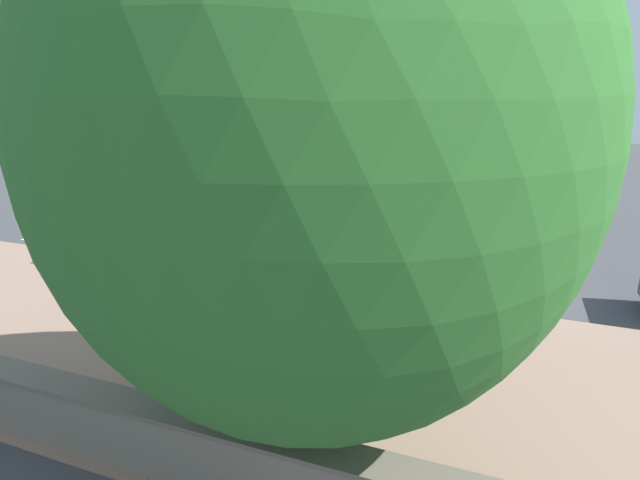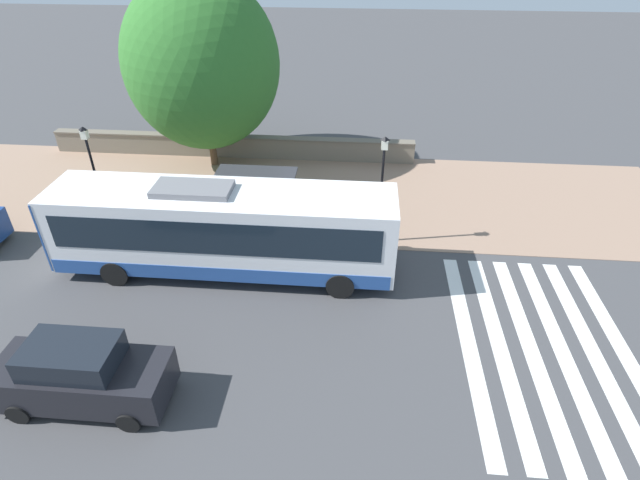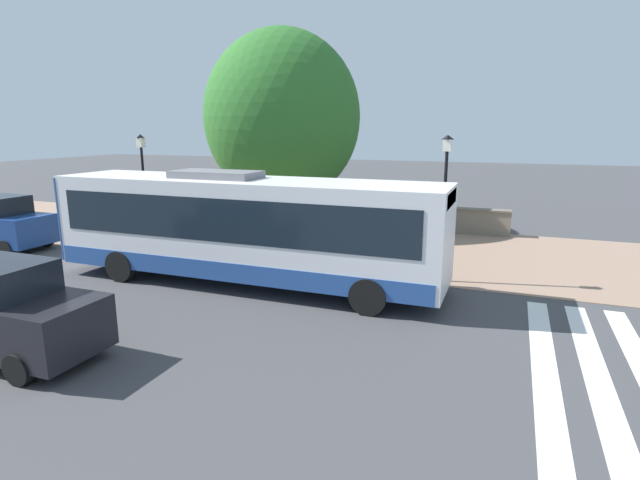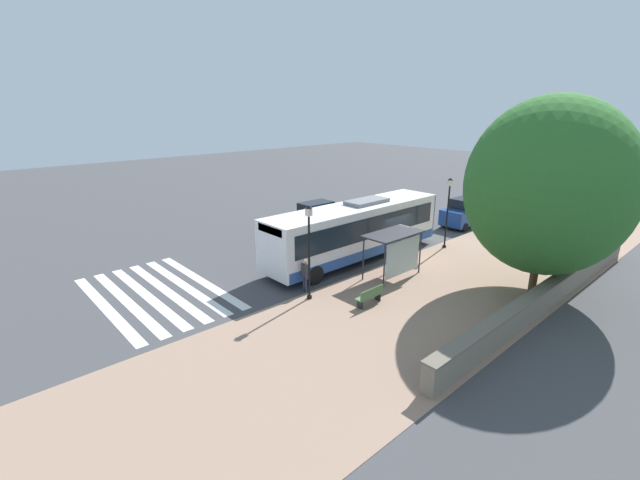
{
  "view_description": "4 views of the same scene",
  "coord_description": "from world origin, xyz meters",
  "views": [
    {
      "loc": [
        -13.96,
        -3.28,
        5.87
      ],
      "look_at": [
        1.76,
        2.68,
        1.0
      ],
      "focal_mm": 28.0,
      "sensor_mm": 36.0,
      "label": 1
    },
    {
      "loc": [
        16.81,
        7.1,
        11.46
      ],
      "look_at": [
        1.04,
        5.73,
        1.0
      ],
      "focal_mm": 28.0,
      "sensor_mm": 36.0,
      "label": 2
    },
    {
      "loc": [
        15.09,
        9.89,
        4.8
      ],
      "look_at": [
        0.94,
        4.45,
        1.39
      ],
      "focal_mm": 28.0,
      "sensor_mm": 36.0,
      "label": 3
    },
    {
      "loc": [
        -14.79,
        20.19,
        8.92
      ],
      "look_at": [
        0.89,
        6.0,
        2.2
      ],
      "focal_mm": 24.0,
      "sensor_mm": 36.0,
      "label": 4
    }
  ],
  "objects": [
    {
      "name": "parked_car_far_lane",
      "position": [
        8.19,
        -0.12,
        1.0
      ],
      "size": [
        1.9,
        4.65,
        2.07
      ],
      "color": "black",
      "rests_on": "ground"
    },
    {
      "name": "pedestrian",
      "position": [
        0.2,
        7.63,
        1.01
      ],
      "size": [
        0.34,
        0.23,
        1.72
      ],
      "color": "#2D3347",
      "rests_on": "ground"
    },
    {
      "name": "shade_tree",
      "position": [
        -7.4,
        -0.72,
        5.3
      ],
      "size": [
        7.51,
        7.51,
        9.43
      ],
      "color": "brown",
      "rests_on": "ground"
    },
    {
      "name": "street_lamp_far",
      "position": [
        -0.56,
        7.99,
        2.72
      ],
      "size": [
        0.28,
        0.28,
        4.6
      ],
      "color": "black",
      "rests_on": "ground"
    },
    {
      "name": "bench",
      "position": [
        -2.97,
        6.35,
        0.47
      ],
      "size": [
        0.4,
        1.56,
        0.88
      ],
      "color": "#4C7247",
      "rests_on": "ground"
    },
    {
      "name": "crosswalk_stripes",
      "position": [
        5.0,
        13.19,
        0.0
      ],
      "size": [
        9.0,
        5.25,
        0.01
      ],
      "color": "silver",
      "rests_on": "ground"
    },
    {
      "name": "bus",
      "position": [
        1.84,
        2.27,
        1.82
      ],
      "size": [
        2.79,
        12.37,
        3.51
      ],
      "color": "white",
      "rests_on": "ground"
    },
    {
      "name": "bus_shelter",
      "position": [
        -1.57,
        2.85,
        2.05
      ],
      "size": [
        1.72,
        3.33,
        2.46
      ],
      "color": "#2D2D33",
      "rests_on": "ground"
    },
    {
      "name": "ground_plane",
      "position": [
        0.0,
        0.0,
        0.0
      ],
      "size": [
        120.0,
        120.0,
        0.0
      ],
      "primitive_type": "plane",
      "color": "#424244",
      "rests_on": "ground"
    },
    {
      "name": "street_lamp_near",
      "position": [
        -0.65,
        -3.56,
        2.7
      ],
      "size": [
        0.28,
        0.28,
        4.57
      ],
      "color": "black",
      "rests_on": "ground"
    },
    {
      "name": "stone_wall",
      "position": [
        -8.55,
        0.0,
        0.6
      ],
      "size": [
        0.6,
        20.0,
        1.19
      ],
      "color": "slate",
      "rests_on": "ground"
    },
    {
      "name": "sidewalk_plaza",
      "position": [
        -4.5,
        0.0,
        0.01
      ],
      "size": [
        9.0,
        44.0,
        0.02
      ],
      "color": "#937560",
      "rests_on": "ground"
    }
  ]
}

